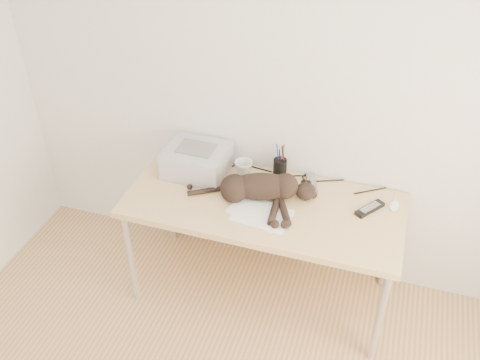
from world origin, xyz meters
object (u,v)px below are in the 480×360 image
(cat, at_px, (258,188))
(desk, at_px, (267,211))
(pen_cup, at_px, (280,167))
(printer, at_px, (197,160))
(mug, at_px, (244,169))
(mouse, at_px, (394,204))

(cat, bearing_deg, desk, 38.95)
(cat, height_order, pen_cup, pen_cup)
(printer, bearing_deg, pen_cup, 13.62)
(cat, bearing_deg, mug, 110.26)
(cat, bearing_deg, mouse, -4.61)
(desk, bearing_deg, mug, 145.53)
(desk, distance_m, mug, 0.29)
(mug, bearing_deg, pen_cup, 19.29)
(mouse, bearing_deg, mug, -172.33)
(desk, bearing_deg, cat, -123.97)
(printer, bearing_deg, desk, -10.01)
(desk, relative_size, cat, 2.13)
(mug, bearing_deg, desk, -34.47)
(printer, height_order, cat, printer)
(printer, xyz_separation_m, mouse, (1.19, 0.02, -0.07))
(pen_cup, bearing_deg, mouse, -7.98)
(desk, height_order, mug, mug)
(mug, height_order, pen_cup, pen_cup)
(mug, bearing_deg, mouse, -1.55)
(printer, distance_m, mug, 0.29)
(desk, xyz_separation_m, mouse, (0.72, 0.11, 0.15))
(desk, distance_m, mouse, 0.74)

